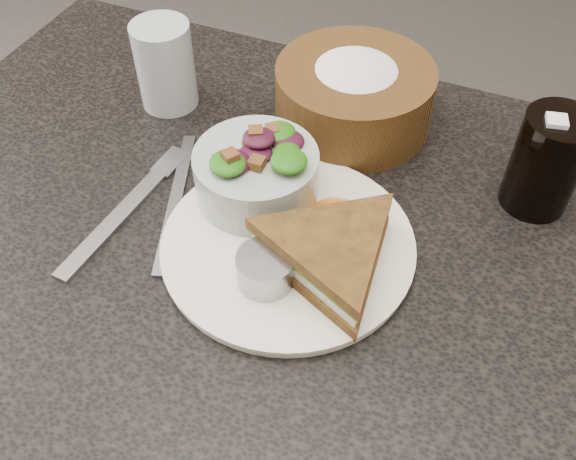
% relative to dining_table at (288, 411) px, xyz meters
% --- Properties ---
extents(dining_table, '(1.00, 0.70, 0.75)m').
position_rel_dining_table_xyz_m(dining_table, '(0.00, 0.00, 0.00)').
color(dining_table, black).
rests_on(dining_table, floor).
extents(dinner_plate, '(0.26, 0.26, 0.01)m').
position_rel_dining_table_xyz_m(dinner_plate, '(0.00, -0.00, 0.38)').
color(dinner_plate, white).
rests_on(dinner_plate, dining_table).
extents(sandwich, '(0.23, 0.23, 0.05)m').
position_rel_dining_table_xyz_m(sandwich, '(0.05, -0.02, 0.41)').
color(sandwich, brown).
rests_on(sandwich, dinner_plate).
extents(salad_bowl, '(0.17, 0.17, 0.08)m').
position_rel_dining_table_xyz_m(salad_bowl, '(-0.06, 0.05, 0.42)').
color(salad_bowl, '#A1ADA8').
rests_on(salad_bowl, dinner_plate).
extents(dressing_ramekin, '(0.07, 0.07, 0.03)m').
position_rel_dining_table_xyz_m(dressing_ramekin, '(-0.00, -0.05, 0.40)').
color(dressing_ramekin, gray).
rests_on(dressing_ramekin, dinner_plate).
extents(orange_wedge, '(0.08, 0.08, 0.03)m').
position_rel_dining_table_xyz_m(orange_wedge, '(0.03, 0.05, 0.40)').
color(orange_wedge, orange).
rests_on(orange_wedge, dinner_plate).
extents(fork, '(0.03, 0.19, 0.01)m').
position_rel_dining_table_xyz_m(fork, '(-0.18, -0.03, 0.38)').
color(fork, '#A2A5AC').
rests_on(fork, dining_table).
extents(knife, '(0.09, 0.21, 0.00)m').
position_rel_dining_table_xyz_m(knife, '(-0.14, 0.01, 0.38)').
color(knife, gray).
rests_on(knife, dining_table).
extents(bread_basket, '(0.21, 0.21, 0.11)m').
position_rel_dining_table_xyz_m(bread_basket, '(-0.01, 0.22, 0.43)').
color(bread_basket, brown).
rests_on(bread_basket, dining_table).
extents(cola_glass, '(0.09, 0.09, 0.13)m').
position_rel_dining_table_xyz_m(cola_glass, '(0.22, 0.17, 0.44)').
color(cola_glass, black).
rests_on(cola_glass, dining_table).
extents(water_glass, '(0.08, 0.08, 0.11)m').
position_rel_dining_table_xyz_m(water_glass, '(-0.24, 0.17, 0.43)').
color(water_glass, '#ABB7BD').
rests_on(water_glass, dining_table).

